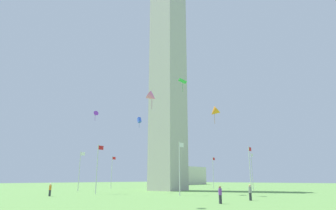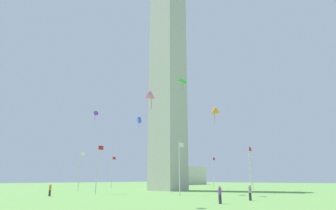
{
  "view_description": "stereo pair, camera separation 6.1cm",
  "coord_description": "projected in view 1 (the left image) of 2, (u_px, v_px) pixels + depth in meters",
  "views": [
    {
      "loc": [
        -46.91,
        -38.76,
        2.33
      ],
      "look_at": [
        0.0,
        0.0,
        17.79
      ],
      "focal_mm": 31.06,
      "sensor_mm": 36.0,
      "label": 1
    },
    {
      "loc": [
        -46.87,
        -38.81,
        2.33
      ],
      "look_at": [
        0.0,
        0.0,
        17.79
      ],
      "focal_mm": 31.06,
      "sensor_mm": 36.0,
      "label": 2
    }
  ],
  "objects": [
    {
      "name": "flagpole_s",
      "position": [
        97.0,
        166.0,
        46.23
      ],
      "size": [
        1.12,
        0.14,
        7.68
      ],
      "color": "silver",
      "rests_on": "ground"
    },
    {
      "name": "flagpole_w",
      "position": [
        250.0,
        167.0,
        48.53
      ],
      "size": [
        1.12,
        0.14,
        7.68
      ],
      "color": "silver",
      "rests_on": "ground"
    },
    {
      "name": "flagpole_e",
      "position": [
        112.0,
        171.0,
        70.44
      ],
      "size": [
        1.12,
        0.14,
        7.68
      ],
      "color": "silver",
      "rests_on": "ground"
    },
    {
      "name": "flagpole_ne",
      "position": [
        162.0,
        171.0,
        76.6
      ],
      "size": [
        1.12,
        0.14,
        7.68
      ],
      "color": "silver",
      "rests_on": "ground"
    },
    {
      "name": "flagpole_sw",
      "position": [
        180.0,
        165.0,
        42.37
      ],
      "size": [
        1.12,
        0.14,
        7.68
      ],
      "color": "silver",
      "rests_on": "ground"
    },
    {
      "name": "flagpole_se",
      "position": [
        80.0,
        169.0,
        57.86
      ],
      "size": [
        1.12,
        0.14,
        7.68
      ],
      "color": "silver",
      "rests_on": "ground"
    },
    {
      "name": "kite_pink_delta",
      "position": [
        152.0,
        97.0,
        27.29
      ],
      "size": [
        1.34,
        1.39,
        1.74
      ],
      "color": "pink"
    },
    {
      "name": "kite_orange_delta",
      "position": [
        214.0,
        112.0,
        44.22
      ],
      "size": [
        1.89,
        2.12,
        2.72
      ],
      "color": "orange"
    },
    {
      "name": "kite_blue_box",
      "position": [
        139.0,
        120.0,
        53.54
      ],
      "size": [
        0.79,
        0.99,
        2.02
      ],
      "color": "blue"
    },
    {
      "name": "person_orange_shirt",
      "position": [
        50.0,
        190.0,
        39.78
      ],
      "size": [
        0.32,
        0.32,
        1.69
      ],
      "rotation": [
        0.0,
        0.0,
        0.37
      ],
      "color": "#2D2D38",
      "rests_on": "ground"
    },
    {
      "name": "person_gray_shirt",
      "position": [
        250.0,
        193.0,
        32.05
      ],
      "size": [
        0.32,
        0.32,
        1.71
      ],
      "rotation": [
        0.0,
        0.0,
        0.49
      ],
      "color": "#2D2D38",
      "rests_on": "ground"
    },
    {
      "name": "flagpole_nw",
      "position": [
        252.0,
        169.0,
        61.11
      ],
      "size": [
        1.12,
        0.14,
        7.68
      ],
      "color": "silver",
      "rests_on": "ground"
    },
    {
      "name": "distant_building",
      "position": [
        178.0,
        176.0,
        119.2
      ],
      "size": [
        22.38,
        13.23,
        7.1
      ],
      "color": "beige",
      "rests_on": "ground"
    },
    {
      "name": "ground_plane",
      "position": [
        168.0,
        191.0,
        58.4
      ],
      "size": [
        260.0,
        260.0,
        0.0
      ],
      "primitive_type": "plane",
      "color": "#609347"
    },
    {
      "name": "obelisk_monument",
      "position": [
        168.0,
        64.0,
        65.11
      ],
      "size": [
        6.0,
        6.0,
        54.51
      ],
      "color": "#B7B2A8",
      "rests_on": "ground"
    },
    {
      "name": "person_purple_shirt",
      "position": [
        220.0,
        195.0,
        27.9
      ],
      "size": [
        0.32,
        0.32,
        1.66
      ],
      "rotation": [
        0.0,
        0.0,
        1.34
      ],
      "color": "#2D2D38",
      "rests_on": "ground"
    },
    {
      "name": "kite_green_diamond",
      "position": [
        183.0,
        81.0,
        49.5
      ],
      "size": [
        1.85,
        1.86,
        2.19
      ],
      "color": "green"
    },
    {
      "name": "flagpole_n",
      "position": [
        213.0,
        171.0,
        72.74
      ],
      "size": [
        1.12,
        0.14,
        7.68
      ],
      "color": "silver",
      "rests_on": "ground"
    },
    {
      "name": "kite_purple_delta",
      "position": [
        95.0,
        114.0,
        49.28
      ],
      "size": [
        1.1,
        1.2,
        1.71
      ],
      "color": "purple"
    }
  ]
}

